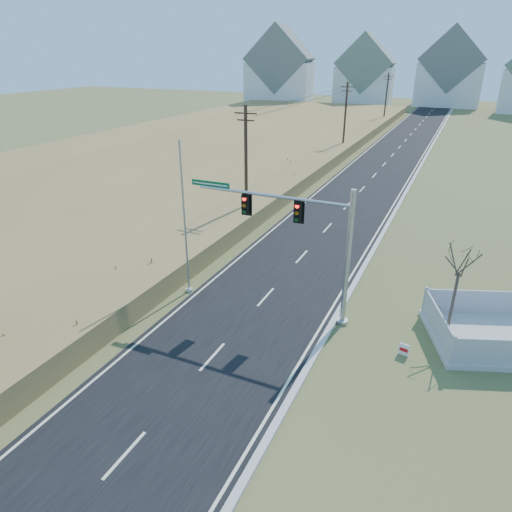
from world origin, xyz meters
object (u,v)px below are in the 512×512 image
at_px(fence_enclosure, 506,337).
at_px(bare_tree, 461,260).
at_px(flagpole, 186,236).
at_px(traffic_signal_mast, 311,238).
at_px(open_sign, 404,350).

relative_size(fence_enclosure, bare_tree, 1.67).
height_order(fence_enclosure, flagpole, flagpole).
bearing_deg(traffic_signal_mast, bare_tree, 12.13).
xyz_separation_m(traffic_signal_mast, flagpole, (-6.98, -0.38, -0.88)).
height_order(flagpole, bare_tree, flagpole).
distance_m(traffic_signal_mast, fence_enclosure, 10.24).
bearing_deg(bare_tree, open_sign, -119.84).
relative_size(flagpole, bare_tree, 1.79).
bearing_deg(open_sign, flagpole, -174.65).
distance_m(flagpole, bare_tree, 13.86).
bearing_deg(fence_enclosure, bare_tree, 162.48).
relative_size(traffic_signal_mast, open_sign, 15.05).
height_order(open_sign, bare_tree, bare_tree).
bearing_deg(bare_tree, traffic_signal_mast, -168.09).
height_order(fence_enclosure, bare_tree, bare_tree).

